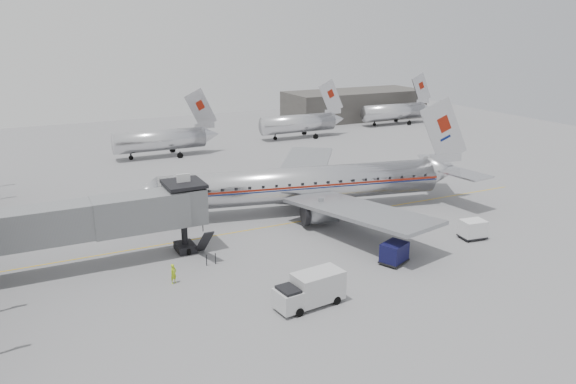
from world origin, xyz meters
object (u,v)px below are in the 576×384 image
object	(u,v)px
service_van	(310,289)
baggage_cart_navy	(394,253)
baggage_cart_white	(473,229)
airliner	(308,184)
ramp_worker	(173,274)

from	to	relation	value
service_van	baggage_cart_navy	size ratio (longest dim) A/B	1.87
service_van	baggage_cart_white	distance (m)	20.91
airliner	service_van	world-z (taller)	airliner
baggage_cart_navy	ramp_worker	world-z (taller)	baggage_cart_navy
service_van	baggage_cart_white	world-z (taller)	service_van
baggage_cart_navy	ramp_worker	distance (m)	18.58
airliner	baggage_cart_navy	size ratio (longest dim) A/B	13.06
baggage_cart_white	ramp_worker	bearing A→B (deg)	-178.86
baggage_cart_navy	baggage_cart_white	bearing A→B (deg)	-16.15
baggage_cart_navy	ramp_worker	bearing A→B (deg)	141.65
service_van	ramp_worker	distance (m)	11.31
baggage_cart_white	ramp_worker	world-z (taller)	baggage_cart_white
ramp_worker	baggage_cart_navy	bearing A→B (deg)	-44.91
baggage_cart_navy	airliner	bearing A→B (deg)	65.39
airliner	ramp_worker	xyz separation A→B (m)	(-18.16, -11.30, -2.23)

